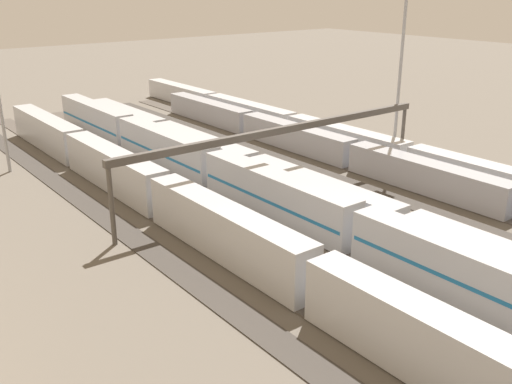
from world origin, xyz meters
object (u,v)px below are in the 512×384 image
train_on_track_5 (276,195)px  light_mast_0 (404,30)px  train_on_track_4 (305,189)px  signal_gantry (285,134)px  train_on_track_0 (402,155)px  train_on_track_1 (417,173)px  train_on_track_7 (225,232)px

train_on_track_5 → light_mast_0: size_ratio=4.08×
train_on_track_4 → signal_gantry: size_ratio=2.55×
train_on_track_4 → signal_gantry: (3.85, 0.00, 5.74)m
train_on_track_0 → light_mast_0: (3.83, -3.05, 16.45)m
train_on_track_5 → train_on_track_0: train_on_track_5 is taller
train_on_track_5 → train_on_track_1: bearing=-100.2°
light_mast_0 → train_on_track_5: bearing=103.2°
train_on_track_5 → signal_gantry: 8.49m
train_on_track_7 → train_on_track_4: bearing=-70.7°
train_on_track_5 → train_on_track_0: (2.76, -25.00, -0.54)m
signal_gantry → train_on_track_0: bearing=-94.9°
train_on_track_5 → train_on_track_4: bearing=-82.7°
train_on_track_7 → signal_gantry: signal_gantry is taller
train_on_track_1 → train_on_track_7: bearing=91.9°
train_on_track_5 → train_on_track_1: 20.33m
train_on_track_7 → train_on_track_1: 30.02m
train_on_track_5 → train_on_track_4: 5.07m
train_on_track_4 → signal_gantry: 6.91m
train_on_track_1 → signal_gantry: size_ratio=2.55×
train_on_track_7 → train_on_track_5: bearing=-65.3°
train_on_track_0 → train_on_track_7: bearing=101.9°
train_on_track_1 → light_mast_0: light_mast_0 is taller
train_on_track_0 → light_mast_0: light_mast_0 is taller
train_on_track_0 → train_on_track_4: (-2.12, 20.00, -0.01)m
train_on_track_4 → train_on_track_1: size_ratio=1.00×
train_on_track_0 → signal_gantry: size_ratio=3.09×
train_on_track_7 → train_on_track_0: bearing=-78.1°
train_on_track_4 → train_on_track_1: (-4.24, -15.00, 0.02)m
train_on_track_5 → train_on_track_1: (-3.60, -20.00, -0.53)m
train_on_track_1 → light_mast_0: bearing=-38.3°
train_on_track_7 → light_mast_0: (11.20, -38.05, 15.90)m
train_on_track_7 → train_on_track_4: size_ratio=1.04×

